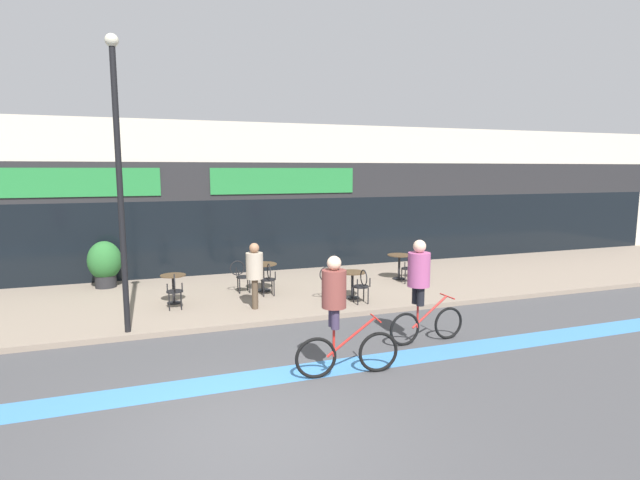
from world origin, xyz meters
The scene contains 20 objects.
ground_plane centered at (0.00, 0.00, 0.00)m, with size 120.00×120.00×0.00m, color #424244.
sidewalk_slab centered at (0.00, 7.25, 0.06)m, with size 40.00×5.50×0.12m, color gray.
storefront_facade centered at (0.00, 11.96, 2.49)m, with size 40.00×4.06×5.00m.
bike_lane_stripe centered at (0.00, 1.80, 0.00)m, with size 36.00×0.70×0.01m, color #3D7AB7.
bistro_table_0 centered at (-0.64, 6.77, 0.64)m, with size 0.63×0.63×0.74m.
bistro_table_1 centered at (1.80, 7.30, 0.67)m, with size 0.77×0.77×0.77m.
bistro_table_2 centered at (3.84, 5.73, 0.63)m, with size 0.70×0.70×0.71m.
bistro_table_3 centered at (6.11, 7.38, 0.67)m, with size 0.74×0.74×0.77m.
cafe_chair_0_near centered at (-0.65, 6.14, 0.64)m, with size 0.41×0.58×0.90m.
cafe_chair_1_near centered at (1.80, 6.68, 0.64)m, with size 0.42×0.58×0.90m.
cafe_chair_1_side centered at (1.17, 7.30, 0.64)m, with size 0.57×0.40×0.90m.
cafe_chair_2_near centered at (3.83, 5.10, 0.64)m, with size 0.41×0.58×0.90m.
cafe_chair_2_side centered at (3.21, 5.73, 0.64)m, with size 0.58×0.41×0.90m.
cafe_chair_3_near centered at (6.10, 6.75, 0.64)m, with size 0.45×0.60×0.90m.
cafe_chair_3_side centered at (6.74, 7.38, 0.64)m, with size 0.58×0.41×0.90m.
planter_pot centered at (-2.39, 9.24, 0.83)m, with size 0.93×0.93×1.34m.
lamp_post centered at (-1.69, 4.75, 3.52)m, with size 0.26×0.26×5.98m.
cyclist_1 centered at (3.88, 2.39, 1.24)m, with size 1.73×0.50×2.12m.
cyclist_2 centered at (1.74, 1.43, 1.16)m, with size 1.83×0.53×2.08m.
pedestrian_near_end centered at (1.21, 5.65, 1.08)m, with size 0.51×0.51×1.61m.
Camera 1 is at (-1.25, -6.09, 3.49)m, focal length 28.00 mm.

